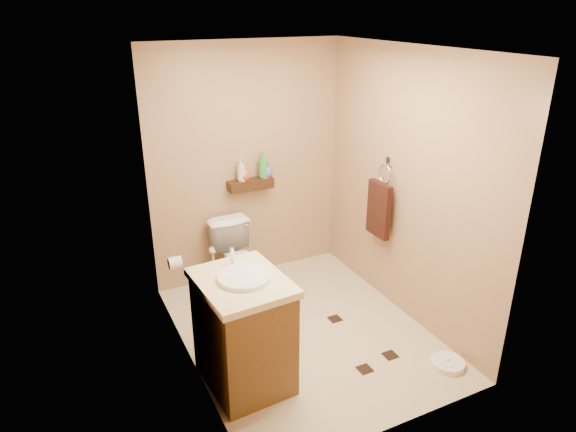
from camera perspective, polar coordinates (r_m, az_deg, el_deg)
ground at (r=4.67m, az=1.77°, el=-12.73°), size 2.50×2.50×0.00m
wall_back at (r=5.17m, az=-4.57°, el=5.66°), size 2.00×0.04×2.40m
wall_front at (r=3.15m, az=12.75°, el=-6.38°), size 2.00×0.04×2.40m
wall_left at (r=3.76m, az=-11.62°, el=-1.35°), size 0.04×2.50×2.40m
wall_right at (r=4.62m, az=13.01°, el=3.08°), size 0.04×2.50×2.40m
ceiling at (r=3.82m, az=2.22°, el=18.11°), size 2.00×2.50×0.02m
wall_shelf at (r=5.15m, az=-4.17°, el=3.52°), size 0.46×0.14×0.10m
floor_accents at (r=4.62m, az=2.38°, el=-13.13°), size 1.20×1.27×0.01m
toilet at (r=5.03m, az=-5.29°, el=-5.12°), size 0.43×0.73×0.73m
vanity at (r=3.90m, az=-4.96°, el=-12.54°), size 0.65×0.77×1.03m
bathroom_scale at (r=4.47m, az=17.32°, el=-15.35°), size 0.29×0.29×0.05m
toilet_brush at (r=5.27m, az=-8.20°, el=-6.39°), size 0.11×0.11×0.47m
towel_ring at (r=4.84m, az=10.12°, el=1.00°), size 0.12×0.30×0.76m
toilet_paper at (r=4.60m, az=-12.47°, el=-5.10°), size 0.12×0.11×0.12m
bottle_a at (r=5.07m, az=-5.21°, el=5.10°), size 0.12×0.12×0.23m
bottle_b at (r=5.09m, az=-5.02°, el=4.70°), size 0.09×0.09×0.15m
bottle_c at (r=5.09m, az=-4.90°, el=4.68°), size 0.15×0.15×0.14m
bottle_d at (r=5.15m, az=-2.79°, el=5.64°), size 0.10×0.10×0.26m
bottle_e at (r=5.17m, az=-2.60°, el=5.20°), size 0.09×0.09×0.17m
bottle_f at (r=5.18m, az=-2.28°, el=5.09°), size 0.11×0.11×0.14m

